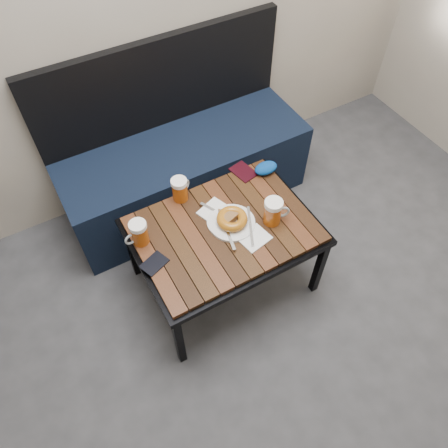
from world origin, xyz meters
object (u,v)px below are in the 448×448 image
plate_bagel (232,221)px  cafe_table (224,233)px  bench (183,165)px  knit_pouch (266,168)px  passport_burgundy (243,172)px  plate_pie (227,220)px  beer_mug_centre (180,189)px  beer_mug_left (139,233)px  beer_mug_right (273,212)px  passport_navy (154,263)px

plate_bagel → cafe_table: bearing=-178.6°
bench → plate_bagel: bearing=-94.4°
knit_pouch → passport_burgundy: bearing=151.7°
bench → plate_pie: bearing=-95.8°
cafe_table → beer_mug_centre: bearing=109.3°
bench → knit_pouch: size_ratio=11.42×
beer_mug_centre → passport_burgundy: (0.35, -0.00, -0.06)m
cafe_table → beer_mug_left: (-0.36, 0.12, 0.11)m
plate_pie → passport_burgundy: size_ratio=1.48×
cafe_table → plate_pie: 0.07m
plate_bagel → passport_burgundy: (0.22, 0.26, -0.02)m
beer_mug_left → plate_pie: 0.41m
beer_mug_centre → plate_bagel: bearing=-91.2°
cafe_table → passport_burgundy: (0.26, 0.26, 0.05)m
beer_mug_left → beer_mug_right: (0.58, -0.19, 0.01)m
cafe_table → beer_mug_right: bearing=-19.3°
passport_burgundy → knit_pouch: 0.11m
bench → knit_pouch: bearing=-58.5°
bench → passport_navy: size_ratio=12.61×
knit_pouch → beer_mug_centre: bearing=173.1°
plate_pie → beer_mug_right: bearing=-26.4°
plate_pie → bench: bearing=84.2°
cafe_table → beer_mug_centre: 0.30m
beer_mug_centre → beer_mug_right: bearing=-76.2°
cafe_table → plate_pie: plate_pie is taller
beer_mug_left → knit_pouch: beer_mug_left is taller
beer_mug_centre → knit_pouch: bearing=-35.4°
beer_mug_left → knit_pouch: bearing=179.7°
beer_mug_centre → plate_pie: 0.27m
cafe_table → beer_mug_right: (0.21, -0.08, 0.11)m
plate_pie → passport_navy: (-0.39, -0.04, -0.02)m
cafe_table → beer_mug_centre: beer_mug_centre is taller
beer_mug_left → passport_burgundy: beer_mug_left is taller
beer_mug_left → beer_mug_centre: (0.27, 0.14, -0.00)m
passport_navy → passport_burgundy: same height
beer_mug_centre → knit_pouch: (0.45, -0.05, -0.04)m
beer_mug_right → passport_navy: 0.58m
beer_mug_left → beer_mug_centre: size_ratio=1.01×
beer_mug_right → passport_burgundy: beer_mug_right is taller
bench → cafe_table: (-0.09, -0.64, 0.16)m
beer_mug_centre → passport_navy: bearing=-161.8°
beer_mug_right → passport_navy: beer_mug_right is taller
bench → passport_navy: 0.83m
cafe_table → beer_mug_left: size_ratio=6.71×
plate_bagel → passport_navy: 0.40m
plate_bagel → passport_burgundy: plate_bagel is taller
beer_mug_left → passport_navy: (0.00, -0.14, -0.06)m
bench → knit_pouch: bench is taller
beer_mug_right → plate_pie: 0.21m
beer_mug_right → passport_burgundy: size_ratio=1.04×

